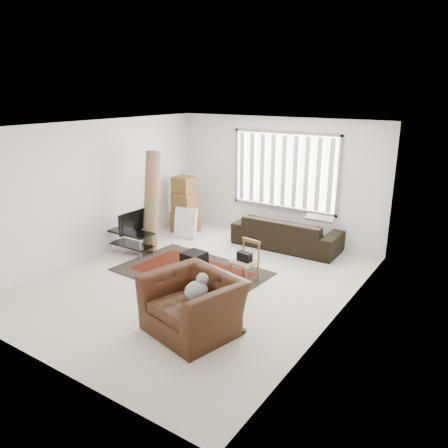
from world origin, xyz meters
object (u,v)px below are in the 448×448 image
object	(u,v)px
moving_boxes	(185,207)
side_chair	(245,259)
sofa	(287,228)
armchair	(193,301)
tv_stand	(131,238)

from	to	relation	value
moving_boxes	side_chair	world-z (taller)	moving_boxes
sofa	armchair	bearing A→B (deg)	95.19
sofa	moving_boxes	bearing A→B (deg)	7.33
tv_stand	sofa	world-z (taller)	sofa
moving_boxes	armchair	bearing A→B (deg)	-50.04
moving_boxes	sofa	xyz separation A→B (m)	(2.48, 0.36, -0.18)
moving_boxes	sofa	distance (m)	2.51
moving_boxes	sofa	world-z (taller)	moving_boxes
armchair	moving_boxes	bearing A→B (deg)	143.70
moving_boxes	sofa	bearing A→B (deg)	8.26
sofa	side_chair	size ratio (longest dim) A/B	3.04
sofa	side_chair	bearing A→B (deg)	93.80
side_chair	armchair	bearing A→B (deg)	-74.64
sofa	side_chair	distance (m)	2.00
moving_boxes	armchair	distance (m)	4.49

